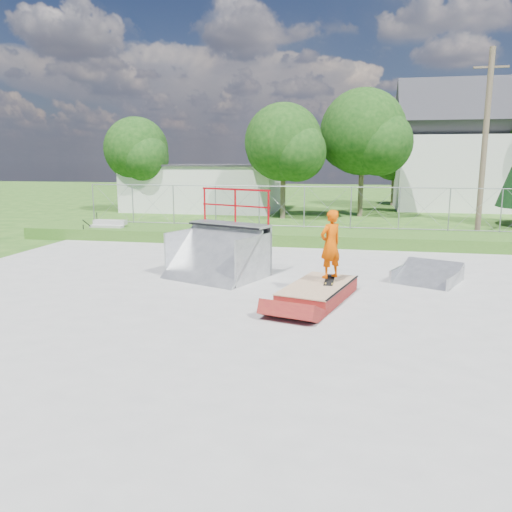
# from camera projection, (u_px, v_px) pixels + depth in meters

# --- Properties ---
(ground) EXTENTS (120.00, 120.00, 0.00)m
(ground) POSITION_uv_depth(u_px,v_px,m) (259.00, 306.00, 11.86)
(ground) COLOR #234F16
(ground) RESTS_ON ground
(concrete_pad) EXTENTS (20.00, 16.00, 0.04)m
(concrete_pad) POSITION_uv_depth(u_px,v_px,m) (259.00, 306.00, 11.86)
(concrete_pad) COLOR #959593
(concrete_pad) RESTS_ON ground
(grass_berm) EXTENTS (24.00, 3.00, 0.50)m
(grass_berm) POSITION_uv_depth(u_px,v_px,m) (301.00, 237.00, 20.97)
(grass_berm) COLOR #234F16
(grass_berm) RESTS_ON ground
(grind_box) EXTENTS (1.94, 2.90, 0.40)m
(grind_box) POSITION_uv_depth(u_px,v_px,m) (318.00, 292.00, 12.37)
(grind_box) COLOR maroon
(grind_box) RESTS_ON concrete_pad
(quarter_pipe) EXTENTS (3.19, 2.97, 2.57)m
(quarter_pipe) POSITION_uv_depth(u_px,v_px,m) (215.00, 235.00, 14.45)
(quarter_pipe) COLOR gray
(quarter_pipe) RESTS_ON concrete_pad
(flat_bank_ramp) EXTENTS (2.17, 2.23, 0.49)m
(flat_bank_ramp) POSITION_uv_depth(u_px,v_px,m) (427.00, 274.00, 14.09)
(flat_bank_ramp) COLOR gray
(flat_bank_ramp) RESTS_ON concrete_pad
(skateboard) EXTENTS (0.26, 0.81, 0.13)m
(skateboard) POSITION_uv_depth(u_px,v_px,m) (329.00, 280.00, 12.56)
(skateboard) COLOR black
(skateboard) RESTS_ON grind_box
(skater) EXTENTS (0.73, 0.73, 1.71)m
(skater) POSITION_uv_depth(u_px,v_px,m) (330.00, 247.00, 12.40)
(skater) COLOR #DA4A00
(skater) RESTS_ON grind_box
(concrete_stairs) EXTENTS (1.50, 1.60, 0.80)m
(concrete_stairs) POSITION_uv_depth(u_px,v_px,m) (105.00, 230.00, 21.77)
(concrete_stairs) COLOR #959593
(concrete_stairs) RESTS_ON ground
(chain_link_fence) EXTENTS (20.00, 0.06, 1.80)m
(chain_link_fence) POSITION_uv_depth(u_px,v_px,m) (304.00, 207.00, 21.71)
(chain_link_fence) COLOR gray
(chain_link_fence) RESTS_ON grass_berm
(utility_building_flat) EXTENTS (10.00, 6.00, 3.00)m
(utility_building_flat) POSITION_uv_depth(u_px,v_px,m) (205.00, 188.00, 34.28)
(utility_building_flat) COLOR silver
(utility_building_flat) RESTS_ON ground
(gable_house) EXTENTS (8.40, 6.08, 8.94)m
(gable_house) POSITION_uv_depth(u_px,v_px,m) (457.00, 154.00, 34.48)
(gable_house) COLOR silver
(gable_house) RESTS_ON ground
(utility_pole) EXTENTS (0.24, 0.24, 8.00)m
(utility_pole) POSITION_uv_depth(u_px,v_px,m) (484.00, 146.00, 21.24)
(utility_pole) COLOR brown
(utility_pole) RESTS_ON ground
(tree_left_near) EXTENTS (4.76, 4.48, 6.65)m
(tree_left_near) POSITION_uv_depth(u_px,v_px,m) (287.00, 145.00, 28.57)
(tree_left_near) COLOR brown
(tree_left_near) RESTS_ON ground
(tree_center) EXTENTS (5.44, 5.12, 7.60)m
(tree_center) POSITION_uv_depth(u_px,v_px,m) (368.00, 135.00, 29.50)
(tree_center) COLOR brown
(tree_center) RESTS_ON ground
(tree_left_far) EXTENTS (4.42, 4.16, 6.18)m
(tree_left_far) POSITION_uv_depth(u_px,v_px,m) (139.00, 152.00, 32.45)
(tree_left_far) COLOR brown
(tree_left_far) RESTS_ON ground
(tree_back_mid) EXTENTS (4.08, 3.84, 5.70)m
(tree_back_mid) POSITION_uv_depth(u_px,v_px,m) (398.00, 157.00, 37.02)
(tree_back_mid) COLOR brown
(tree_back_mid) RESTS_ON ground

